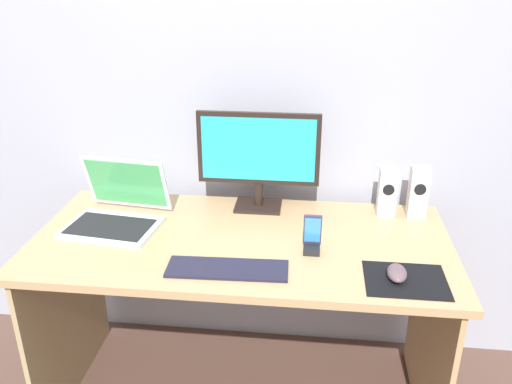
{
  "coord_description": "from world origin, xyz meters",
  "views": [
    {
      "loc": [
        0.24,
        -1.63,
        1.63
      ],
      "look_at": [
        0.06,
        -0.02,
        0.91
      ],
      "focal_mm": 37.35,
      "sensor_mm": 36.0,
      "label": 1
    }
  ],
  "objects_px": {
    "monitor": "(258,156)",
    "phone_in_dock": "(312,239)",
    "mouse": "(397,273)",
    "laptop": "(117,212)",
    "speaker_right": "(418,192)",
    "speaker_near_monitor": "(387,192)",
    "keyboard_external": "(227,269)"
  },
  "relations": [
    {
      "from": "speaker_right",
      "to": "speaker_near_monitor",
      "type": "bearing_deg",
      "value": -179.99
    },
    {
      "from": "speaker_near_monitor",
      "to": "phone_in_dock",
      "type": "xyz_separation_m",
      "value": [
        -0.28,
        -0.32,
        -0.04
      ]
    },
    {
      "from": "speaker_right",
      "to": "monitor",
      "type": "bearing_deg",
      "value": 179.34
    },
    {
      "from": "speaker_near_monitor",
      "to": "mouse",
      "type": "distance_m",
      "value": 0.46
    },
    {
      "from": "monitor",
      "to": "keyboard_external",
      "type": "relative_size",
      "value": 1.22
    },
    {
      "from": "speaker_right",
      "to": "speaker_near_monitor",
      "type": "xyz_separation_m",
      "value": [
        -0.11,
        -0.0,
        -0.01
      ]
    },
    {
      "from": "monitor",
      "to": "mouse",
      "type": "bearing_deg",
      "value": -44.32
    },
    {
      "from": "monitor",
      "to": "laptop",
      "type": "xyz_separation_m",
      "value": [
        -0.5,
        -0.2,
        -0.17
      ]
    },
    {
      "from": "speaker_right",
      "to": "phone_in_dock",
      "type": "relative_size",
      "value": 1.42
    },
    {
      "from": "laptop",
      "to": "phone_in_dock",
      "type": "xyz_separation_m",
      "value": [
        0.72,
        -0.13,
        0.0
      ]
    },
    {
      "from": "speaker_near_monitor",
      "to": "laptop",
      "type": "distance_m",
      "value": 1.01
    },
    {
      "from": "speaker_right",
      "to": "laptop",
      "type": "xyz_separation_m",
      "value": [
        -1.11,
        -0.19,
        -0.05
      ]
    },
    {
      "from": "keyboard_external",
      "to": "mouse",
      "type": "distance_m",
      "value": 0.52
    },
    {
      "from": "laptop",
      "to": "mouse",
      "type": "distance_m",
      "value": 1.02
    },
    {
      "from": "laptop",
      "to": "monitor",
      "type": "bearing_deg",
      "value": 21.6
    },
    {
      "from": "monitor",
      "to": "mouse",
      "type": "distance_m",
      "value": 0.69
    },
    {
      "from": "phone_in_dock",
      "to": "speaker_near_monitor",
      "type": "bearing_deg",
      "value": 49.14
    },
    {
      "from": "phone_in_dock",
      "to": "monitor",
      "type": "bearing_deg",
      "value": 123.38
    },
    {
      "from": "monitor",
      "to": "mouse",
      "type": "relative_size",
      "value": 4.67
    },
    {
      "from": "speaker_near_monitor",
      "to": "laptop",
      "type": "xyz_separation_m",
      "value": [
        -1.0,
        -0.19,
        -0.05
      ]
    },
    {
      "from": "laptop",
      "to": "keyboard_external",
      "type": "height_order",
      "value": "laptop"
    },
    {
      "from": "speaker_right",
      "to": "speaker_near_monitor",
      "type": "distance_m",
      "value": 0.11
    },
    {
      "from": "mouse",
      "to": "phone_in_dock",
      "type": "height_order",
      "value": "phone_in_dock"
    },
    {
      "from": "mouse",
      "to": "keyboard_external",
      "type": "bearing_deg",
      "value": -176.42
    },
    {
      "from": "speaker_right",
      "to": "phone_in_dock",
      "type": "bearing_deg",
      "value": -140.65
    },
    {
      "from": "monitor",
      "to": "phone_in_dock",
      "type": "bearing_deg",
      "value": -56.62
    },
    {
      "from": "mouse",
      "to": "phone_in_dock",
      "type": "xyz_separation_m",
      "value": [
        -0.26,
        0.14,
        0.03
      ]
    },
    {
      "from": "monitor",
      "to": "keyboard_external",
      "type": "height_order",
      "value": "monitor"
    },
    {
      "from": "speaker_right",
      "to": "laptop",
      "type": "height_order",
      "value": "laptop"
    },
    {
      "from": "mouse",
      "to": "phone_in_dock",
      "type": "distance_m",
      "value": 0.3
    },
    {
      "from": "mouse",
      "to": "speaker_right",
      "type": "bearing_deg",
      "value": 77.07
    },
    {
      "from": "monitor",
      "to": "laptop",
      "type": "distance_m",
      "value": 0.57
    }
  ]
}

